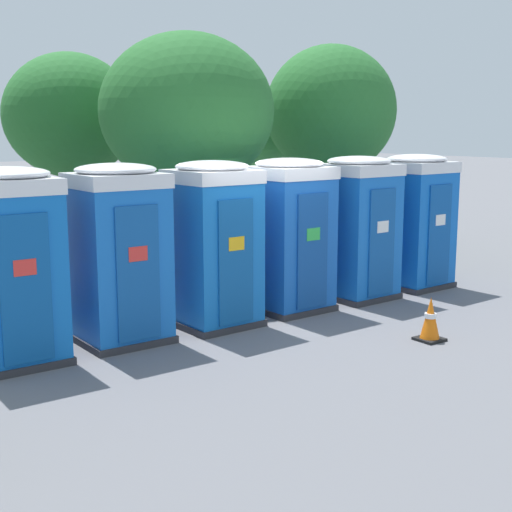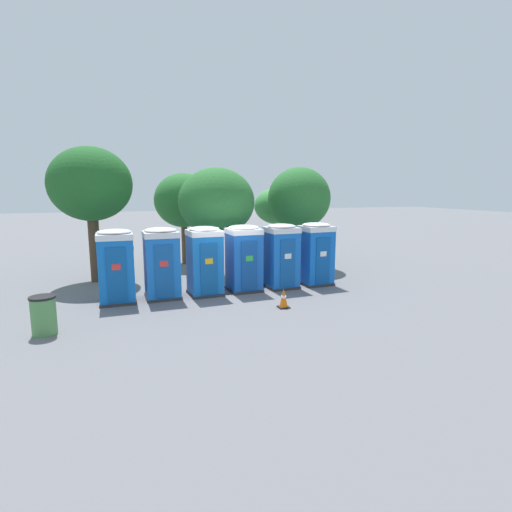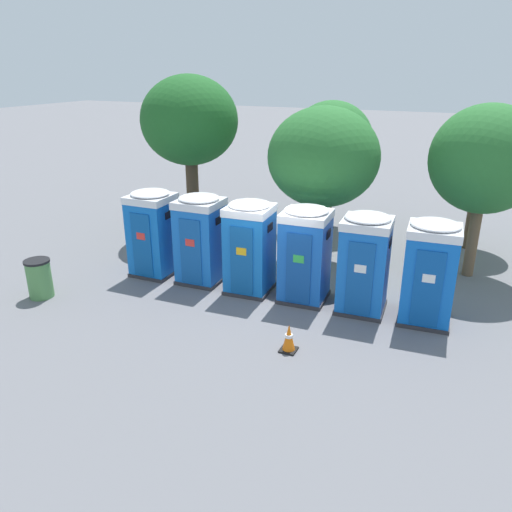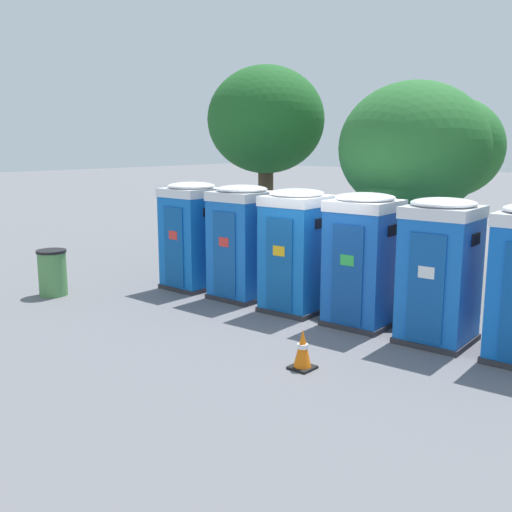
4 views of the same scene
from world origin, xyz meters
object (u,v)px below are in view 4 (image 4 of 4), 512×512
Objects in this scene: portapotty_4 at (440,271)px; street_tree_4 at (449,148)px; portapotty_1 at (242,242)px; portapotty_2 at (296,250)px; trash_can at (52,273)px; street_tree_1 at (266,121)px; traffic_cone at (303,350)px; portapotty_3 at (363,259)px; street_tree_0 at (413,149)px; portapotty_0 at (192,235)px.

street_tree_4 is at bearing 113.47° from portapotty_4.
portapotty_1 is at bearing -105.84° from street_tree_4.
portapotty_1 is 1.00× the size of portapotty_4.
trash_can is (-4.95, -2.66, -0.75)m from portapotty_2.
trash_can is (-1.03, -6.30, -3.50)m from street_tree_1.
street_tree_4 reaches higher than traffic_cone.
portapotty_3 is at bearing -33.04° from street_tree_1.
portapotty_2 is 0.53× the size of street_tree_0.
trash_can is (-5.24, -9.15, -2.76)m from street_tree_4.
portapotty_4 is 2.94m from traffic_cone.
portapotty_1 is 1.00× the size of portapotty_3.
street_tree_1 is at bearing 80.73° from trash_can.
street_tree_1 is (-5.45, 3.55, 2.75)m from portapotty_3.
portapotty_4 is (6.15, 0.14, 0.00)m from portapotty_0.
street_tree_1 is (-6.99, 3.55, 2.75)m from portapotty_4.
street_tree_0 is at bearing 100.36° from traffic_cone.
trash_can reaches higher than traffic_cone.
street_tree_1 is (-5.05, 0.92, 0.71)m from street_tree_0.
portapotty_1 is 0.53× the size of street_tree_0.
portapotty_2 is 1.00× the size of portapotty_3.
traffic_cone is (1.80, -9.01, -2.98)m from street_tree_4.
portapotty_1 is at bearing 38.40° from trash_can.
street_tree_4 is (-2.78, 6.41, 2.00)m from portapotty_4.
portapotty_2 is 0.45× the size of street_tree_1.
portapotty_2 and portapotty_4 have the same top height.
street_tree_0 reaches higher than portapotty_1.
portapotty_1 is (1.54, 0.09, -0.00)m from portapotty_0.
portapotty_0 is at bearing -178.72° from portapotty_4.
portapotty_2 is 6.01m from street_tree_1.
portapotty_0 reaches higher than trash_can.
portapotty_0 is 2.41× the size of trash_can.
portapotty_2 is at bearing -92.57° from street_tree_4.
portapotty_0 is at bearing -179.04° from portapotty_2.
portapotty_2 and portapotty_3 have the same top height.
street_tree_4 is (1.83, 6.45, 2.00)m from portapotty_1.
portapotty_1 is at bearing -179.06° from portapotty_3.
portapotty_4 is at bearing -26.93° from street_tree_1.
portapotty_1 is at bearing 3.43° from portapotty_0.
street_tree_1 is 9.37m from traffic_cone.
portapotty_3 is at bearing 101.96° from traffic_cone.
portapotty_4 is 2.41× the size of trash_can.
street_tree_0 is (1.13, 2.72, 2.04)m from portapotty_2.
portapotty_2 is at bearing -176.62° from portapotty_3.
street_tree_4 is 7.32× the size of traffic_cone.
traffic_cone is at bearing -35.15° from portapotty_1.
portapotty_2 is at bearing 0.96° from portapotty_0.
portapotty_4 is at bearing 1.60° from portapotty_2.
portapotty_4 is (4.61, 0.05, 0.00)m from portapotty_1.
street_tree_4 is at bearing 74.16° from portapotty_1.
portapotty_0 is 0.45× the size of street_tree_1.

